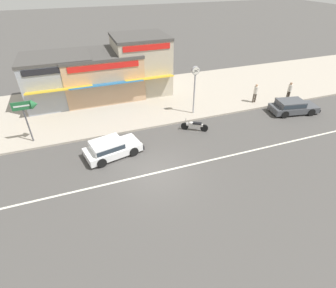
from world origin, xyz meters
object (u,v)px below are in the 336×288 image
hatchback_white_0 (111,148)px  pedestrian_near_clock (290,90)px  hatchback_dark_grey_3 (292,106)px  shopfront_far_kios (59,79)px  shopfront_mid_block (141,64)px  street_clock (195,80)px  shopfront_corner_warung (102,74)px  motorcycle_0 (194,125)px  arrow_signboard (31,107)px  pedestrian_mid_kerb (256,92)px

hatchback_white_0 → pedestrian_near_clock: 16.47m
hatchback_dark_grey_3 → shopfront_far_kios: size_ratio=0.72×
hatchback_dark_grey_3 → shopfront_mid_block: bearing=140.7°
hatchback_dark_grey_3 → street_clock: bearing=162.5°
hatchback_white_0 → hatchback_dark_grey_3: bearing=3.4°
shopfront_corner_warung → shopfront_mid_block: bearing=-0.3°
hatchback_white_0 → motorcycle_0: hatchback_white_0 is taller
arrow_signboard → pedestrian_mid_kerb: bearing=0.5°
pedestrian_near_clock → shopfront_mid_block: shopfront_mid_block is taller
shopfront_mid_block → hatchback_white_0: bearing=-116.2°
shopfront_mid_block → motorcycle_0: bearing=-78.9°
hatchback_white_0 → motorcycle_0: 6.33m
street_clock → pedestrian_mid_kerb: bearing=0.5°
hatchback_white_0 → shopfront_corner_warung: (1.01, 9.40, 1.51)m
hatchback_dark_grey_3 → shopfront_corner_warung: bearing=148.6°
street_clock → pedestrian_mid_kerb: street_clock is taller
hatchback_white_0 → hatchback_dark_grey_3: size_ratio=0.95×
arrow_signboard → shopfront_mid_block: (8.88, 6.15, 0.05)m
motorcycle_0 → pedestrian_near_clock: pedestrian_near_clock is taller
shopfront_far_kios → pedestrian_near_clock: bearing=-18.9°
street_clock → shopfront_corner_warung: size_ratio=0.57×
shopfront_mid_block → shopfront_far_kios: (-7.20, -0.10, -0.52)m
pedestrian_mid_kerb → shopfront_far_kios: bearing=159.4°
street_clock → shopfront_corner_warung: (-6.20, 6.06, -0.86)m
hatchback_dark_grey_3 → pedestrian_mid_kerb: 3.19m
pedestrian_mid_kerb → pedestrian_near_clock: bearing=-10.1°
shopfront_mid_block → pedestrian_mid_kerb: bearing=-35.3°
hatchback_white_0 → street_clock: (7.21, 3.35, 2.37)m
street_clock → hatchback_white_0: bearing=-155.1°
street_clock → pedestrian_mid_kerb: size_ratio=2.30×
street_clock → shopfront_corner_warung: shopfront_corner_warung is taller
hatchback_white_0 → shopfront_far_kios: 9.77m
hatchback_white_0 → shopfront_corner_warung: bearing=83.9°
hatchback_white_0 → arrow_signboard: arrow_signboard is taller
pedestrian_near_clock → shopfront_mid_block: (-11.60, 6.55, 1.58)m
pedestrian_near_clock → pedestrian_mid_kerb: 3.19m
shopfront_far_kios → motorcycle_0: bearing=-43.1°
arrow_signboard → shopfront_far_kios: shopfront_far_kios is taller
street_clock → arrow_signboard: street_clock is taller
arrow_signboard → pedestrian_mid_kerb: (17.34, 0.16, -1.50)m
pedestrian_near_clock → shopfront_far_kios: bearing=161.1°
hatchback_dark_grey_3 → motorcycle_0: size_ratio=2.29×
hatchback_white_0 → motorcycle_0: size_ratio=2.17×
pedestrian_near_clock → shopfront_far_kios: size_ratio=0.29×
arrow_signboard → shopfront_far_kios: 6.30m
pedestrian_near_clock → shopfront_mid_block: bearing=150.6°
shopfront_corner_warung → shopfront_mid_block: (3.60, -0.02, 0.56)m
hatchback_white_0 → street_clock: bearing=24.9°
motorcycle_0 → pedestrian_near_clock: (9.97, 1.82, 0.66)m
hatchback_dark_grey_3 → arrow_signboard: (-19.25, 2.34, 2.03)m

